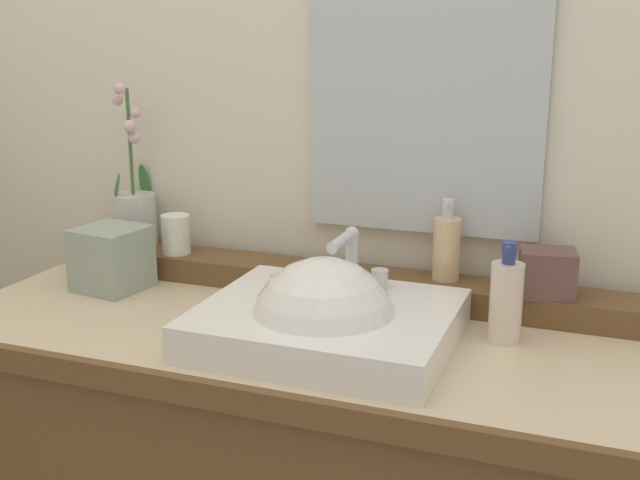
# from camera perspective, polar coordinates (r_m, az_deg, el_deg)

# --- Properties ---
(wall_back) EXTENTS (2.98, 0.20, 2.60)m
(wall_back) POSITION_cam_1_polar(r_m,az_deg,el_deg) (1.71, 4.25, 12.54)
(wall_back) COLOR silver
(wall_back) RESTS_ON ground
(back_ledge) EXTENTS (1.32, 0.11, 0.05)m
(back_ledge) POSITION_cam_1_polar(r_m,az_deg,el_deg) (1.62, 2.16, -3.09)
(back_ledge) COLOR brown
(back_ledge) RESTS_ON vanity_cabinet
(sink_basin) EXTENTS (0.43, 0.37, 0.28)m
(sink_basin) POSITION_cam_1_polar(r_m,az_deg,el_deg) (1.37, 0.37, -6.40)
(sink_basin) COLOR white
(sink_basin) RESTS_ON vanity_cabinet
(soap_bar) EXTENTS (0.07, 0.04, 0.02)m
(soap_bar) POSITION_cam_1_polar(r_m,az_deg,el_deg) (1.50, -2.38, -2.62)
(soap_bar) COLOR beige
(soap_bar) RESTS_ON sink_basin
(potted_plant) EXTENTS (0.10, 0.11, 0.37)m
(potted_plant) POSITION_cam_1_polar(r_m,az_deg,el_deg) (1.84, -13.26, 2.17)
(potted_plant) COLOR silver
(potted_plant) RESTS_ON back_ledge
(soap_dispenser) EXTENTS (0.05, 0.06, 0.16)m
(soap_dispenser) POSITION_cam_1_polar(r_m,az_deg,el_deg) (1.56, 9.12, -0.47)
(soap_dispenser) COLOR beige
(soap_dispenser) RESTS_ON back_ledge
(tumbler_cup) EXTENTS (0.06, 0.06, 0.09)m
(tumbler_cup) POSITION_cam_1_polar(r_m,az_deg,el_deg) (1.76, -10.36, 0.41)
(tumbler_cup) COLOR white
(tumbler_cup) RESTS_ON back_ledge
(trinket_box) EXTENTS (0.11, 0.10, 0.09)m
(trinket_box) POSITION_cam_1_polar(r_m,az_deg,el_deg) (1.51, 16.07, -2.29)
(trinket_box) COLOR brown
(trinket_box) RESTS_ON back_ledge
(lotion_bottle) EXTENTS (0.06, 0.06, 0.18)m
(lotion_bottle) POSITION_cam_1_polar(r_m,az_deg,el_deg) (1.41, 13.28, -4.25)
(lotion_bottle) COLOR beige
(lotion_bottle) RESTS_ON vanity_cabinet
(tissue_box) EXTENTS (0.15, 0.15, 0.13)m
(tissue_box) POSITION_cam_1_polar(r_m,az_deg,el_deg) (1.71, -14.80, -1.29)
(tissue_box) COLOR #94A395
(tissue_box) RESTS_ON vanity_cabinet
(mirror) EXTENTS (0.47, 0.02, 0.65)m
(mirror) POSITION_cam_1_polar(r_m,az_deg,el_deg) (1.57, 7.64, 12.19)
(mirror) COLOR silver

